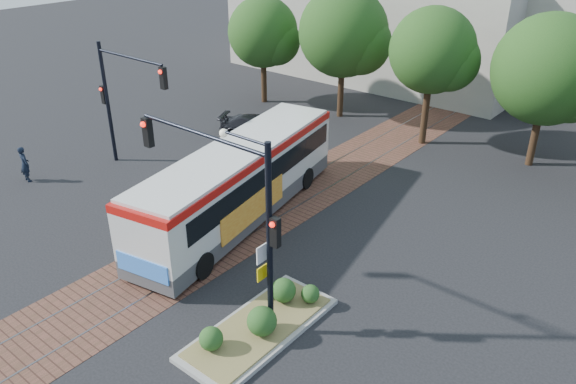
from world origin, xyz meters
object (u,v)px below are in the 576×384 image
(traffic_island, at_px, (262,321))
(signal_pole_left, at_px, (119,91))
(signal_pole_main, at_px, (236,199))
(parked_car, at_px, (257,127))
(officer, at_px, (25,164))
(city_bus, at_px, (240,179))

(traffic_island, xyz_separation_m, signal_pole_left, (-13.19, 4.89, 3.54))
(signal_pole_main, xyz_separation_m, parked_car, (-9.95, 11.77, -3.55))
(signal_pole_left, distance_m, parked_car, 8.02)
(signal_pole_main, height_order, officer, signal_pole_main)
(signal_pole_main, distance_m, officer, 14.92)
(officer, bearing_deg, traffic_island, -178.14)
(officer, relative_size, parked_car, 0.41)
(signal_pole_left, bearing_deg, parked_car, 71.91)
(parked_car, bearing_deg, signal_pole_left, 137.02)
(signal_pole_main, bearing_deg, officer, 177.14)
(signal_pole_left, bearing_deg, city_bus, -1.37)
(traffic_island, relative_size, parked_car, 1.25)
(city_bus, relative_size, parked_car, 2.88)
(officer, bearing_deg, signal_pole_left, -114.61)
(signal_pole_left, bearing_deg, signal_pole_main, -21.45)
(signal_pole_main, distance_m, parked_car, 15.82)
(traffic_island, height_order, signal_pole_left, signal_pole_left)
(city_bus, bearing_deg, signal_pole_left, 167.84)
(city_bus, distance_m, signal_pole_left, 8.14)
(city_bus, xyz_separation_m, signal_pole_main, (4.37, -4.62, 2.40))
(signal_pole_main, distance_m, signal_pole_left, 13.14)
(signal_pole_left, bearing_deg, officer, -119.48)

